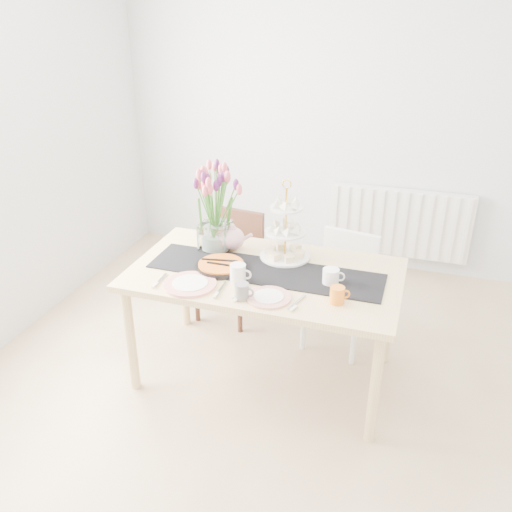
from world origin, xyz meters
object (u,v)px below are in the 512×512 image
(chair_brown, at_px, (233,257))
(plate_right, at_px, (269,297))
(teapot, at_px, (232,238))
(dining_table, at_px, (265,283))
(plate_left, at_px, (190,284))
(tart_tin, at_px, (221,266))
(mug_grey, at_px, (242,291))
(tulip_vase, at_px, (214,195))
(chair_white, at_px, (344,282))
(radiator, at_px, (399,223))
(cream_jug, at_px, (331,277))
(mug_orange, at_px, (337,295))
(mug_white, at_px, (238,273))
(cake_stand, at_px, (285,239))

(chair_brown, relative_size, plate_right, 3.29)
(teapot, bearing_deg, chair_brown, 100.89)
(dining_table, bearing_deg, teapot, 142.25)
(plate_left, relative_size, plate_right, 1.23)
(tart_tin, bearing_deg, mug_grey, -51.40)
(plate_left, bearing_deg, tulip_vase, 94.67)
(plate_right, bearing_deg, tart_tin, 146.40)
(chair_white, xyz_separation_m, mug_grey, (-0.42, -0.90, 0.34))
(chair_white, bearing_deg, radiator, 87.92)
(plate_right, bearing_deg, cream_jug, 42.64)
(plate_right, bearing_deg, tulip_vase, 135.56)
(tulip_vase, distance_m, plate_right, 0.80)
(chair_white, xyz_separation_m, plate_right, (-0.28, -0.86, 0.30))
(dining_table, distance_m, tulip_vase, 0.63)
(radiator, relative_size, dining_table, 0.75)
(teapot, height_order, mug_grey, teapot)
(mug_orange, bearing_deg, plate_left, 157.81)
(dining_table, distance_m, mug_white, 0.24)
(cake_stand, xyz_separation_m, mug_grey, (-0.09, -0.55, -0.09))
(radiator, xyz_separation_m, plate_left, (-1.02, -2.07, 0.31))
(chair_white, distance_m, mug_grey, 1.05)
(cream_jug, bearing_deg, chair_white, 82.45)
(tart_tin, bearing_deg, chair_brown, 105.01)
(tulip_vase, height_order, mug_orange, tulip_vase)
(radiator, height_order, tulip_vase, tulip_vase)
(mug_orange, distance_m, plate_left, 0.83)
(chair_brown, distance_m, mug_orange, 1.34)
(chair_brown, xyz_separation_m, teapot, (0.17, -0.46, 0.37))
(cream_jug, height_order, mug_orange, same)
(tart_tin, distance_m, plate_right, 0.45)
(mug_white, bearing_deg, teapot, 112.82)
(mug_grey, bearing_deg, mug_orange, 14.18)
(mug_white, bearing_deg, cake_stand, 63.57)
(radiator, height_order, mug_white, mug_white)
(teapot, relative_size, tart_tin, 0.84)
(tart_tin, distance_m, mug_orange, 0.75)
(dining_table, bearing_deg, mug_grey, -94.20)
(chair_brown, relative_size, teapot, 3.11)
(chair_brown, height_order, cake_stand, cake_stand)
(chair_brown, distance_m, mug_grey, 1.16)
(teapot, bearing_deg, plate_right, -61.46)
(tulip_vase, bearing_deg, mug_white, -52.57)
(dining_table, xyz_separation_m, chair_brown, (-0.46, 0.68, -0.21))
(chair_white, relative_size, cake_stand, 1.72)
(chair_white, bearing_deg, mug_white, -114.31)
(mug_white, height_order, plate_left, mug_white)
(mug_white, relative_size, mug_orange, 1.16)
(cake_stand, relative_size, teapot, 1.78)
(dining_table, distance_m, chair_brown, 0.85)
(dining_table, distance_m, tart_tin, 0.28)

